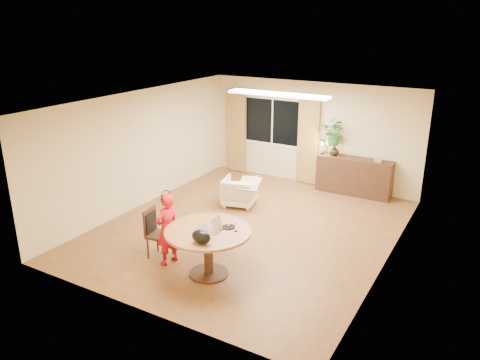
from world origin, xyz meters
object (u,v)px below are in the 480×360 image
(child, at_px, (167,229))
(sideboard, at_px, (354,176))
(armchair, at_px, (240,191))
(dining_chair, at_px, (160,234))
(dining_table, at_px, (208,240))

(child, distance_m, sideboard, 5.25)
(child, xyz_separation_m, armchair, (-0.26, 2.93, -0.32))
(child, distance_m, armchair, 2.96)
(sideboard, bearing_deg, armchair, -135.33)
(dining_chair, height_order, child, child)
(child, height_order, sideboard, child)
(armchair, bearing_deg, sideboard, -149.64)
(dining_table, distance_m, child, 0.83)
(dining_chair, distance_m, armchair, 2.84)
(dining_chair, distance_m, child, 0.34)
(dining_table, height_order, child, child)
(dining_chair, xyz_separation_m, armchair, (-0.00, 2.83, -0.12))
(dining_table, distance_m, dining_chair, 1.11)
(dining_chair, bearing_deg, child, -27.24)
(dining_chair, bearing_deg, sideboard, 59.72)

